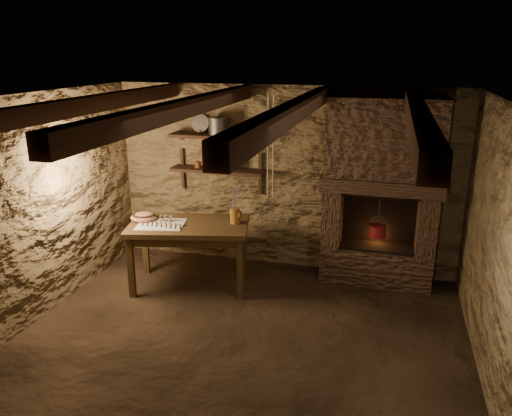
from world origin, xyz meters
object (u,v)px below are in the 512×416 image
(iron_stockpot, at_px, (219,127))
(red_pot, at_px, (378,230))
(work_table, at_px, (190,252))
(stoneware_jug, at_px, (235,209))
(wooden_bowl, at_px, (144,217))

(iron_stockpot, height_order, red_pot, iron_stockpot)
(work_table, relative_size, stoneware_jug, 3.67)
(work_table, xyz_separation_m, iron_stockpot, (0.14, 0.78, 1.43))
(work_table, bearing_deg, stoneware_jug, 3.46)
(iron_stockpot, bearing_deg, work_table, -100.10)
(stoneware_jug, height_order, iron_stockpot, iron_stockpot)
(red_pot, bearing_deg, work_table, -163.23)
(stoneware_jug, relative_size, red_pot, 0.79)
(wooden_bowl, relative_size, iron_stockpot, 1.18)
(stoneware_jug, xyz_separation_m, wooden_bowl, (-1.12, -0.18, -0.15))
(work_table, relative_size, red_pot, 2.91)
(iron_stockpot, bearing_deg, stoneware_jug, -57.36)
(iron_stockpot, distance_m, red_pot, 2.38)
(red_pot, bearing_deg, wooden_bowl, -166.11)
(iron_stockpot, relative_size, red_pot, 0.50)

